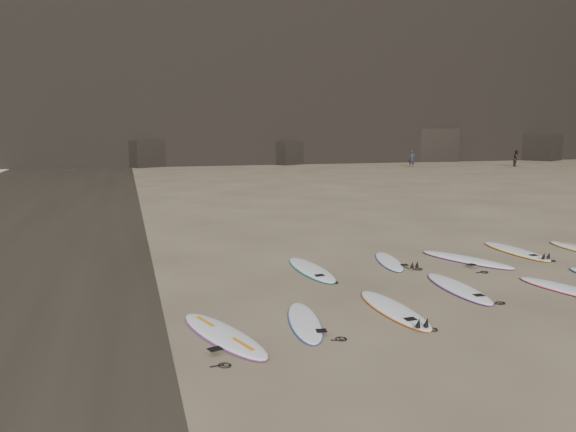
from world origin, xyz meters
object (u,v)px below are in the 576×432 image
Objects in this scene: surfboard_5 at (311,269)px; surfboard_8 at (516,251)px; surfboard_0 at (305,321)px; surfboard_7 at (466,259)px; surfboard_3 at (570,290)px; surfboard_1 at (394,309)px; surfboard_6 at (389,261)px; surfboard_11 at (223,334)px; surfboard_2 at (458,288)px; person_a at (412,159)px; person_b at (517,158)px.

surfboard_5 and surfboard_8 have the same top height.
surfboard_7 is (5.76, 3.50, 0.01)m from surfboard_0.
surfboard_1 is at bearing 166.48° from surfboard_3.
surfboard_11 reaches higher than surfboard_6.
surfboard_5 is at bearing 33.95° from surfboard_11.
surfboard_2 is 0.93× the size of surfboard_7.
surfboard_1 is 5.08m from surfboard_7.
surfboard_5 reaches higher than surfboard_1.
surfboard_2 is 1.16× the size of surfboard_6.
person_a is at bearing 65.65° from surfboard_2.
surfboard_11 is (-5.21, -4.17, 0.01)m from surfboard_6.
surfboard_7 is at bearing 84.02° from surfboard_3.
surfboard_11 is at bearing -90.67° from person_a.
surfboard_8 is 1.76× the size of person_b.
surfboard_0 is 44.43m from person_a.
person_b is (34.48, 36.35, 0.73)m from surfboard_11.
surfboard_8 is at bearing 0.44° from surfboard_5.
surfboard_0 is 48.86m from person_b.
surfboard_7 is at bearing 1.93° from surfboard_6.
surfboard_0 is 0.87× the size of surfboard_1.
surfboard_2 is at bearing -151.44° from surfboard_7.
surfboard_11 is at bearing -128.33° from surfboard_6.
person_a is (24.43, 38.34, 0.75)m from surfboard_11.
surfboard_7 reaches higher than surfboard_8.
surfboard_8 is at bearing 14.63° from surfboard_6.
surfboard_2 reaches higher than surfboard_3.
person_a is 1.03× the size of person_b.
surfboard_7 is 2.07m from surfboard_8.
surfboard_6 is at bearing 144.54° from surfboard_7.
surfboard_3 reaches higher than surfboard_0.
surfboard_6 is at bearing 63.01° from surfboard_1.
surfboard_0 is at bearing -165.04° from person_b.
surfboard_2 reaches higher than surfboard_6.
surfboard_6 is at bearing -179.29° from surfboard_8.
surfboard_0 is 1.92m from surfboard_1.
surfboard_2 is at bearing -162.30° from person_b.
surfboard_0 is 3.88m from surfboard_5.
surfboard_7 is 1.03× the size of surfboard_11.
surfboard_3 is 5.95m from surfboard_5.
surfboard_11 is 1.69× the size of person_a.
surfboard_2 is (3.98, 1.14, 0.01)m from surfboard_0.
surfboard_7 is 8.23m from surfboard_11.
surfboard_1 is (1.91, 0.19, 0.01)m from surfboard_0.
surfboard_2 is at bearing -85.24° from person_a.
surfboard_6 is at bearing 110.97° from surfboard_3.
surfboard_5 is at bearing -90.16° from person_a.
surfboard_5 is 4.86m from surfboard_11.
surfboard_3 is 0.94× the size of surfboard_11.
surfboard_6 is (3.65, 3.92, -0.00)m from surfboard_0.
surfboard_1 is 43.31m from person_a.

